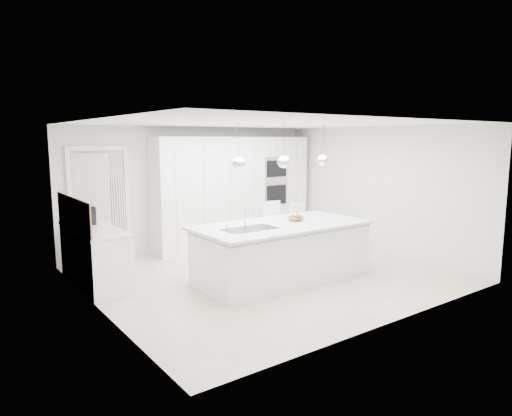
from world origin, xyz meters
TOP-DOWN VIEW (x-y plane):
  - floor at (0.00, 0.00)m, footprint 5.50×5.50m
  - wall_back at (0.00, 2.50)m, footprint 5.50×0.00m
  - wall_left at (-2.75, 0.00)m, footprint 0.00×5.00m
  - ceiling at (0.00, 0.00)m, footprint 5.50×5.50m
  - tall_cabinets at (0.80, 2.20)m, footprint 3.60×0.60m
  - oven_stack at (1.70, 1.89)m, footprint 0.62×0.04m
  - doorway_frame at (-1.95, 2.47)m, footprint 1.11×0.08m
  - hallway_door at (-2.20, 2.42)m, footprint 0.76×0.38m
  - radiator at (-1.63, 2.46)m, footprint 0.32×0.04m
  - left_base_cabinets at (-2.45, 1.20)m, footprint 0.60×1.80m
  - left_worktop at (-2.45, 1.20)m, footprint 0.62×1.82m
  - oak_backsplash at (-2.74, 1.20)m, footprint 0.02×1.80m
  - island_base at (0.10, -0.30)m, footprint 2.80×1.20m
  - island_worktop at (0.10, -0.25)m, footprint 2.84×1.40m
  - island_sink at (-0.55, -0.30)m, footprint 0.84×0.44m
  - island_tap at (-0.50, -0.10)m, footprint 0.02×0.02m
  - pendant_left at (-0.75, -0.30)m, footprint 0.20×0.20m
  - pendant_mid at (0.10, -0.30)m, footprint 0.20×0.20m
  - pendant_right at (0.95, -0.30)m, footprint 0.20×0.20m
  - fruit_bowl at (0.48, -0.17)m, footprint 0.29×0.29m
  - espresso_machine at (-2.43, 1.53)m, footprint 0.18×0.28m
  - bar_stool_left at (0.72, 0.65)m, footprint 0.46×0.57m
  - bar_stool_right at (1.30, 0.60)m, footprint 0.35×0.48m
  - apple_a at (0.49, -0.23)m, footprint 0.09×0.09m
  - apple_b at (0.51, -0.21)m, footprint 0.08×0.08m
  - apple_c at (0.53, -0.15)m, footprint 0.07×0.07m
  - banana_bunch at (0.48, -0.16)m, footprint 0.23×0.17m

SIDE VIEW (x-z plane):
  - floor at x=0.00m, z-range 0.00..0.00m
  - left_base_cabinets at x=-2.45m, z-range 0.00..0.86m
  - island_base at x=0.10m, z-range 0.00..0.86m
  - bar_stool_right at x=1.30m, z-range 0.00..1.02m
  - bar_stool_left at x=0.72m, z-range 0.00..1.10m
  - island_sink at x=-0.55m, z-range 0.73..0.91m
  - radiator at x=-1.63m, z-range 0.15..1.55m
  - left_worktop at x=-2.45m, z-range 0.86..0.90m
  - island_worktop at x=0.10m, z-range 0.86..0.90m
  - fruit_bowl at x=0.48m, z-range 0.90..0.97m
  - apple_c at x=0.53m, z-range 0.93..1.00m
  - apple_b at x=0.51m, z-range 0.93..1.01m
  - apple_a at x=0.49m, z-range 0.93..1.02m
  - hallway_door at x=-2.20m, z-range 0.00..2.00m
  - banana_bunch at x=0.48m, z-range 0.91..1.12m
  - doorway_frame at x=-1.95m, z-range -0.04..2.09m
  - espresso_machine at x=-2.43m, z-range 0.90..1.19m
  - island_tap at x=-0.50m, z-range 0.90..1.20m
  - tall_cabinets at x=0.80m, z-range 0.00..2.30m
  - oak_backsplash at x=-2.74m, z-range 0.90..1.40m
  - wall_back at x=0.00m, z-range -1.50..4.00m
  - wall_left at x=-2.75m, z-range -1.25..3.75m
  - oven_stack at x=1.70m, z-range 0.83..1.88m
  - pendant_left at x=-0.75m, z-range 1.80..2.00m
  - pendant_mid at x=0.10m, z-range 1.80..2.00m
  - pendant_right at x=0.95m, z-range 1.80..2.00m
  - ceiling at x=0.00m, z-range 2.50..2.50m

